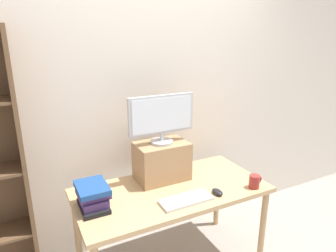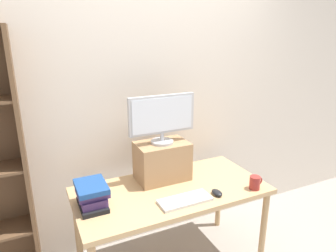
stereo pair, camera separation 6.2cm
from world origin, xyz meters
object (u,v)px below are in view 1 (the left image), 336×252
at_px(computer_monitor, 162,117).
at_px(computer_mouse, 217,192).
at_px(desk, 171,197).
at_px(book_stack, 93,196).
at_px(riser_box, 162,161).
at_px(keyboard, 186,200).
at_px(coffee_mug, 255,181).

height_order(computer_monitor, computer_mouse, computer_monitor).
xyz_separation_m(desk, computer_monitor, (0.01, 0.18, 0.60)).
xyz_separation_m(desk, book_stack, (-0.60, 0.01, 0.16)).
bearing_deg(book_stack, riser_box, 15.72).
relative_size(riser_box, keyboard, 1.09).
bearing_deg(computer_mouse, coffee_mug, -8.59).
xyz_separation_m(desk, computer_mouse, (0.26, -0.23, 0.09)).
bearing_deg(riser_box, desk, -92.60).
bearing_deg(computer_mouse, computer_monitor, 121.77).
height_order(desk, riser_box, riser_box).
relative_size(riser_box, coffee_mug, 3.65).
xyz_separation_m(desk, coffee_mug, (0.58, -0.28, 0.13)).
relative_size(computer_monitor, book_stack, 2.00).
distance_m(desk, coffee_mug, 0.66).
height_order(keyboard, computer_mouse, computer_mouse).
bearing_deg(computer_monitor, riser_box, 90.00).
bearing_deg(keyboard, desk, 91.64).
xyz_separation_m(desk, keyboard, (0.01, -0.21, 0.09)).
relative_size(computer_monitor, coffee_mug, 4.75).
bearing_deg(desk, riser_box, 87.40).
relative_size(computer_mouse, coffee_mug, 0.91).
distance_m(computer_mouse, coffee_mug, 0.32).
relative_size(desk, computer_mouse, 14.09).
bearing_deg(keyboard, coffee_mug, -6.57).
height_order(desk, keyboard, keyboard).
xyz_separation_m(computer_monitor, computer_mouse, (0.26, -0.41, -0.51)).
distance_m(computer_monitor, book_stack, 0.77).
bearing_deg(riser_box, keyboard, -90.32).
relative_size(keyboard, computer_mouse, 3.68).
xyz_separation_m(computer_mouse, book_stack, (-0.86, 0.24, 0.07)).
distance_m(keyboard, computer_mouse, 0.26).
relative_size(riser_box, book_stack, 1.54).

